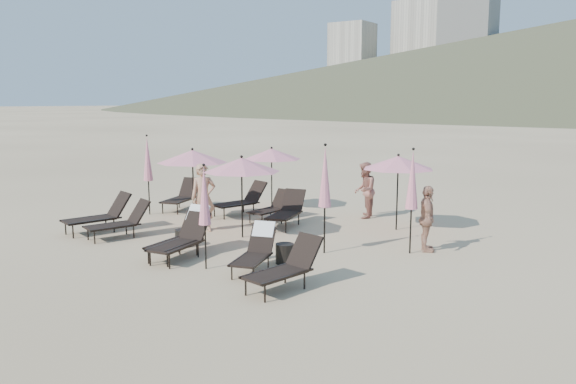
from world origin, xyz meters
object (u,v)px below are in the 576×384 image
Objects in this scene: umbrella_closed_3 at (325,177)px; beachgoer_c at (427,219)px; umbrella_open_1 at (242,165)px; beachgoer_a at (203,198)px; beachgoer_b at (365,190)px; lounger_8 at (272,207)px; umbrella_open_0 at (192,157)px; lounger_9 at (287,210)px; lounger_4 at (256,249)px; lounger_1 at (120,221)px; lounger_5 at (285,266)px; umbrella_open_2 at (272,154)px; umbrella_closed_2 at (148,159)px; umbrella_closed_1 at (412,180)px; lounger_6 at (182,196)px; umbrella_closed_0 at (204,196)px; lounger_0 at (100,215)px; lounger_2 at (183,234)px; lounger_7 at (241,200)px; lounger_3 at (182,239)px; umbrella_open_3 at (398,163)px; side_table_0 at (183,238)px; side_table_1 at (285,254)px.

umbrella_closed_3 is 1.64× the size of beachgoer_c.
umbrella_open_1 is at bearing 177.44° from umbrella_closed_3.
beachgoer_b is (2.88, 4.20, -0.08)m from beachgoer_a.
lounger_8 is 0.71× the size of umbrella_open_0.
umbrella_open_0 is at bearing -170.26° from lounger_9.
lounger_4 is 0.89× the size of lounger_9.
lounger_5 reaches higher than lounger_1.
lounger_5 is 1.10× the size of beachgoer_c.
umbrella_open_1 is at bearing -65.25° from umbrella_open_2.
lounger_4 is 7.26m from umbrella_closed_2.
umbrella_closed_3 reaches higher than beachgoer_c.
umbrella_closed_1 reaches higher than beachgoer_a.
umbrella_closed_0 reaches higher than lounger_6.
beachgoer_a reaches higher than lounger_0.
umbrella_closed_3 is at bearing 31.50° from lounger_2.
lounger_6 is at bearing 139.07° from umbrella_closed_0.
lounger_5 is (6.01, -0.94, 0.00)m from lounger_1.
lounger_7 is 0.85× the size of umbrella_open_0.
umbrella_closed_3 is (3.27, -2.34, 1.42)m from lounger_8.
lounger_0 is 7.89m from beachgoer_b.
lounger_3 is 5.69m from umbrella_closed_2.
umbrella_closed_3 is (4.30, -3.77, -0.04)m from umbrella_open_2.
umbrella_open_0 is 1.29× the size of beachgoer_b.
lounger_4 is 0.64× the size of umbrella_closed_1.
umbrella_open_3 is at bearing -5.77° from umbrella_open_2.
umbrella_closed_0 reaches higher than lounger_4.
side_table_0 is 6.03m from beachgoer_c.
umbrella_closed_2 is 0.98× the size of umbrella_closed_3.
lounger_8 is (3.04, 3.97, -0.08)m from lounger_0.
lounger_2 is 4.47m from lounger_8.
side_table_0 is at bearing -54.96° from lounger_7.
beachgoer_b is at bearing 64.07° from lounger_0.
lounger_7 is at bearing 74.59° from umbrella_open_0.
beachgoer_b reaches higher than lounger_7.
lounger_5 is 1.77m from side_table_1.
beachgoer_b reaches higher than side_table_1.
lounger_1 is 2.30m from beachgoer_a.
lounger_5 is 7.21m from beachgoer_b.
lounger_5 is (3.36, -0.61, -0.08)m from lounger_2.
lounger_0 is 8.86m from beachgoer_c.
side_table_1 is (6.02, 0.37, -0.27)m from lounger_0.
lounger_5 is at bearing -17.16° from lounger_2.
beachgoer_a reaches higher than lounger_2.
lounger_4 is 0.77× the size of umbrella_open_2.
beachgoer_a is (-4.39, -3.22, -0.96)m from umbrella_open_3.
umbrella_open_3 is at bearing 103.24° from lounger_5.
beachgoer_c is at bearing -19.01° from lounger_9.
lounger_8 is at bearing 82.21° from lounger_1.
umbrella_closed_2 reaches higher than lounger_7.
lounger_2 is 2.12m from lounger_4.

